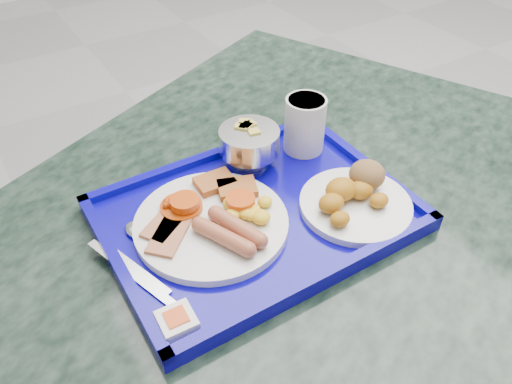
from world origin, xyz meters
TOP-DOWN VIEW (x-y plane):
  - floor at (0.00, 0.00)m, footprint 6.00×6.00m
  - table at (-1.03, -0.51)m, footprint 1.44×1.24m
  - tray at (-1.03, -0.50)m, footprint 0.45×0.33m
  - main_plate at (-1.10, -0.49)m, footprint 0.23×0.23m
  - bread_plate at (-0.89, -0.57)m, footprint 0.17×0.17m
  - fruit_bowl at (-0.97, -0.39)m, footprint 0.10×0.10m
  - juice_cup at (-0.87, -0.41)m, footprint 0.07×0.07m
  - spoon at (-1.21, -0.46)m, footprint 0.06×0.15m
  - knife at (-1.24, -0.51)m, footprint 0.06×0.17m
  - jam_packet at (-1.22, -0.62)m, footprint 0.05×0.05m

SIDE VIEW (x-z plane):
  - floor at x=0.00m, z-range 0.00..0.00m
  - table at x=-1.03m, z-range 0.18..0.94m
  - tray at x=-1.03m, z-range 0.76..0.78m
  - knife at x=-1.24m, z-range 0.77..0.78m
  - spoon at x=-1.21m, z-range 0.77..0.78m
  - jam_packet at x=-1.22m, z-range 0.77..0.79m
  - main_plate at x=-1.10m, z-range 0.77..0.80m
  - bread_plate at x=-0.89m, z-range 0.76..0.82m
  - fruit_bowl at x=-0.97m, z-range 0.78..0.85m
  - juice_cup at x=-0.87m, z-range 0.78..0.88m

